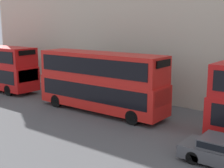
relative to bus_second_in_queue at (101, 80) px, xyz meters
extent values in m
cube|color=red|center=(0.00, 0.01, -1.03)|extent=(2.55, 10.49, 2.15)
cube|color=red|center=(0.00, 0.01, 1.03)|extent=(2.50, 10.28, 1.96)
cube|color=black|center=(0.00, 0.01, -0.77)|extent=(2.59, 9.65, 1.20)
cube|color=black|center=(0.00, 0.01, 1.12)|extent=(2.59, 9.65, 1.18)
cube|color=black|center=(0.00, -5.21, -0.60)|extent=(2.17, 0.06, 1.07)
cube|color=black|center=(0.00, -5.21, 1.61)|extent=(1.78, 0.06, 0.47)
cylinder|color=black|center=(-1.12, -3.64, -1.96)|extent=(0.30, 1.00, 1.00)
cylinder|color=black|center=(1.13, -3.64, -1.96)|extent=(0.30, 1.00, 1.00)
cylinder|color=black|center=(-1.12, 3.65, -1.96)|extent=(0.30, 1.00, 1.00)
cylinder|color=black|center=(1.13, 3.65, -1.96)|extent=(0.30, 1.00, 1.00)
cube|color=black|center=(0.00, 8.54, -0.55)|extent=(2.17, 0.06, 1.11)
cube|color=black|center=(0.00, 8.54, 1.53)|extent=(1.78, 0.06, 0.43)
cylinder|color=black|center=(-1.12, 10.11, -1.96)|extent=(0.30, 1.00, 1.00)
cylinder|color=black|center=(1.13, 10.11, -1.96)|extent=(0.30, 1.00, 1.00)
cylinder|color=black|center=(-4.24, -9.17, -2.14)|extent=(0.22, 0.64, 0.64)
cylinder|color=black|center=(-2.56, -9.17, -2.14)|extent=(0.22, 0.64, 0.64)
camera|label=1|loc=(-17.51, -14.57, 4.12)|focal=50.00mm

